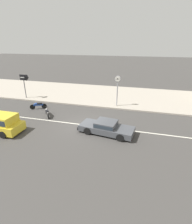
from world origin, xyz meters
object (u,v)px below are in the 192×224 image
Objects in this scene: arrow_signboard at (27,79)px; street_clock at (118,84)px; motorcycle_0 at (38,105)px; sedan_dark_grey_1 at (106,127)px; motorcycle_1 at (47,112)px.

street_clock is at bearing 0.58° from arrow_signboard.
sedan_dark_grey_1 is at bearing -21.93° from motorcycle_0.
street_clock reaches higher than motorcycle_1.
motorcycle_0 is 0.48× the size of street_clock.
motorcycle_0 is at bearing -42.34° from arrow_signboard.
sedan_dark_grey_1 is 6.81m from motorcycle_1.
motorcycle_0 is (-8.53, 3.44, -0.11)m from sedan_dark_grey_1.
sedan_dark_grey_1 is at bearing -88.74° from street_clock.
motorcycle_1 is at bearing 163.76° from sedan_dark_grey_1.
arrow_signboard reaches higher than sedan_dark_grey_1.
motorcycle_0 is at bearing 142.52° from motorcycle_1.
sedan_dark_grey_1 is 6.75m from street_clock.
sedan_dark_grey_1 is 1.37× the size of street_clock.
arrow_signboard is (-11.64, 6.27, 2.17)m from sedan_dark_grey_1.
motorcycle_0 is 4.79m from arrow_signboard.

